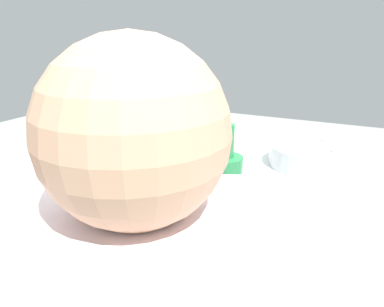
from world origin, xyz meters
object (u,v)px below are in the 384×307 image
object	(u,v)px
soup_bowl	(82,168)
round_dining_table	(185,193)
tea_cup_side	(164,123)
green_bottle	(224,195)
dish_stirfry	(120,141)
tea_cup_far	(126,122)
rice_bowl	(310,155)
dish_shrimp	(186,188)
tea_cup_near	(42,152)
dish_eggplant	(204,124)

from	to	relation	value
soup_bowl	round_dining_table	bearing A→B (deg)	-134.04
soup_bowl	tea_cup_side	distance (m)	0.67
green_bottle	tea_cup_side	size ratio (longest dim) A/B	4.02
soup_bowl	dish_stirfry	size ratio (longest dim) A/B	1.38
green_bottle	tea_cup_far	distance (m)	1.13
dish_stirfry	tea_cup_far	world-z (taller)	tea_cup_far
dish_stirfry	green_bottle	xyz separation A→B (m)	(-0.68, 0.49, 0.10)
soup_bowl	green_bottle	xyz separation A→B (m)	(-0.58, 0.15, 0.09)
green_bottle	tea_cup_far	bearing A→B (deg)	-41.83
rice_bowl	dish_shrimp	xyz separation A→B (m)	(0.32, 0.41, -0.02)
round_dining_table	green_bottle	bearing A→B (deg)	127.24
soup_bowl	tea_cup_near	size ratio (longest dim) A/B	3.86
tea_cup_near	soup_bowl	bearing A→B (deg)	166.85
dish_shrimp	tea_cup_far	xyz separation A→B (m)	(0.65, -0.57, 0.01)
rice_bowl	soup_bowl	distance (m)	0.84
dish_eggplant	tea_cup_far	world-z (taller)	tea_cup_far
round_dining_table	dish_stirfry	bearing A→B (deg)	-10.92
soup_bowl	tea_cup_far	bearing A→B (deg)	-66.87
round_dining_table	rice_bowl	bearing A→B (deg)	-158.75
round_dining_table	dish_eggplant	bearing A→B (deg)	-74.98
dish_eggplant	dish_shrimp	distance (m)	0.78
dish_eggplant	tea_cup_near	bearing A→B (deg)	60.91
dish_shrimp	tea_cup_near	xyz separation A→B (m)	(0.66, -0.03, 0.01)
dish_stirfry	tea_cup_side	distance (m)	0.33
green_bottle	tea_cup_side	xyz separation A→B (m)	(0.64, -0.81, -0.09)
tea_cup_side	rice_bowl	bearing A→B (deg)	163.91
soup_bowl	dish_stirfry	bearing A→B (deg)	-74.50
round_dining_table	tea_cup_far	world-z (taller)	tea_cup_far
green_bottle	tea_cup_far	world-z (taller)	green_bottle
round_dining_table	tea_cup_side	xyz separation A→B (m)	(0.32, -0.39, 0.16)
round_dining_table	green_bottle	world-z (taller)	green_bottle
rice_bowl	green_bottle	bearing A→B (deg)	78.00
soup_bowl	dish_shrimp	xyz separation A→B (m)	(-0.39, -0.03, -0.01)
tea_cup_far	tea_cup_side	distance (m)	0.21
dish_eggplant	tea_cup_side	world-z (taller)	tea_cup_side
dish_stirfry	tea_cup_near	size ratio (longest dim) A/B	2.79
round_dining_table	dish_eggplant	size ratio (longest dim) A/B	5.91
green_bottle	rice_bowl	bearing A→B (deg)	-102.00
soup_bowl	tea_cup_far	world-z (taller)	soup_bowl
dish_shrimp	green_bottle	size ratio (longest dim) A/B	0.72
dish_stirfry	tea_cup_near	distance (m)	0.33
rice_bowl	dish_shrimp	bearing A→B (deg)	52.19
rice_bowl	dish_stirfry	xyz separation A→B (m)	(0.80, 0.10, -0.02)
tea_cup_far	round_dining_table	bearing A→B (deg)	147.43
rice_bowl	tea_cup_side	xyz separation A→B (m)	(0.76, -0.22, -0.01)
round_dining_table	tea_cup_far	distance (m)	0.64
dish_eggplant	rice_bowl	bearing A→B (deg)	150.45
soup_bowl	tea_cup_side	bearing A→B (deg)	-85.21
round_dining_table	dish_shrimp	distance (m)	0.31
dish_stirfry	tea_cup_near	bearing A→B (deg)	58.46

